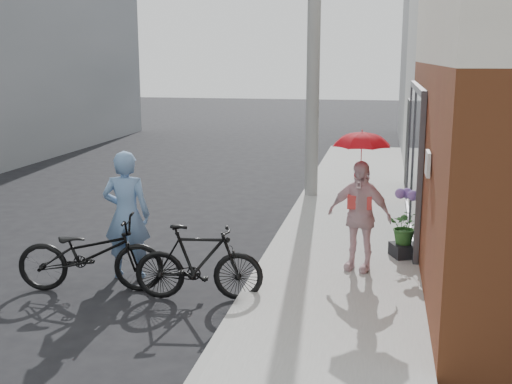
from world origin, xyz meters
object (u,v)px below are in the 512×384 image
(bike_left, at_px, (90,254))
(kimono_woman, at_px, (359,216))
(planter, at_px, (404,250))
(officer, at_px, (127,215))
(utility_pole, at_px, (314,37))
(bike_right, at_px, (199,263))

(bike_left, height_order, kimono_woman, kimono_woman)
(kimono_woman, distance_m, planter, 1.21)
(officer, relative_size, planter, 4.86)
(utility_pole, distance_m, bike_left, 7.21)
(utility_pole, bearing_deg, kimono_woman, -76.01)
(kimono_woman, bearing_deg, planter, 64.97)
(bike_left, relative_size, bike_right, 1.17)
(utility_pole, relative_size, kimono_woman, 4.46)
(utility_pole, height_order, bike_left, utility_pole)
(utility_pole, bearing_deg, planter, -65.58)
(officer, bearing_deg, bike_right, 146.15)
(officer, relative_size, bike_left, 0.94)
(bike_left, relative_size, kimono_woman, 1.24)
(officer, xyz_separation_m, kimono_woman, (3.22, 0.63, -0.01))
(utility_pole, xyz_separation_m, bike_left, (-2.27, -6.16, -2.99))
(planter, bearing_deg, utility_pole, 114.42)
(bike_right, height_order, kimono_woman, kimono_woman)
(officer, xyz_separation_m, planter, (3.89, 1.36, -0.69))
(officer, bearing_deg, kimono_woman, -175.18)
(officer, bearing_deg, planter, -166.89)
(utility_pole, relative_size, planter, 18.60)
(officer, distance_m, kimono_woman, 3.28)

